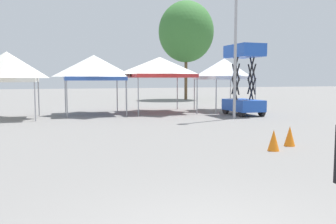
% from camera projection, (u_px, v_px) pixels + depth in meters
% --- Properties ---
extents(canopy_tent_behind_left, '(2.90, 2.90, 3.26)m').
position_uv_depth(canopy_tent_behind_left, '(7.00, 67.00, 17.00)').
color(canopy_tent_behind_left, '#9E9EA3').
rests_on(canopy_tent_behind_left, ground).
extents(canopy_tent_far_left, '(3.29, 3.29, 3.25)m').
position_uv_depth(canopy_tent_far_left, '(94.00, 68.00, 19.36)').
color(canopy_tent_far_left, '#9E9EA3').
rests_on(canopy_tent_far_left, ground).
extents(canopy_tent_behind_right, '(3.62, 3.62, 3.21)m').
position_uv_depth(canopy_tent_behind_right, '(160.00, 67.00, 20.50)').
color(canopy_tent_behind_right, '#9E9EA3').
rests_on(canopy_tent_behind_right, ground).
extents(canopy_tent_center, '(2.97, 2.97, 3.19)m').
position_uv_depth(canopy_tent_center, '(224.00, 69.00, 21.60)').
color(canopy_tent_center, '#9E9EA3').
rests_on(canopy_tent_center, ground).
extents(scissor_lift, '(1.44, 2.32, 3.76)m').
position_uv_depth(scissor_lift, '(243.00, 94.00, 19.02)').
color(scissor_lift, black).
rests_on(scissor_lift, ground).
extents(light_pole_near_lift, '(0.36, 0.36, 9.09)m').
position_uv_depth(light_pole_near_lift, '(236.00, 13.00, 16.94)').
color(light_pole_near_lift, '#9E9EA3').
rests_on(light_pole_near_lift, ground).
extents(tree_behind_tents_right, '(5.14, 5.14, 9.16)m').
position_uv_depth(tree_behind_tents_right, '(186.00, 32.00, 33.01)').
color(tree_behind_tents_right, brown).
rests_on(tree_behind_tents_right, ground).
extents(traffic_cone_lot_center, '(0.32, 0.32, 0.59)m').
position_uv_depth(traffic_cone_lot_center, '(290.00, 136.00, 10.30)').
color(traffic_cone_lot_center, orange).
rests_on(traffic_cone_lot_center, ground).
extents(traffic_cone_near_barrier, '(0.32, 0.32, 0.58)m').
position_uv_depth(traffic_cone_near_barrier, '(274.00, 140.00, 9.62)').
color(traffic_cone_near_barrier, orange).
rests_on(traffic_cone_near_barrier, ground).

